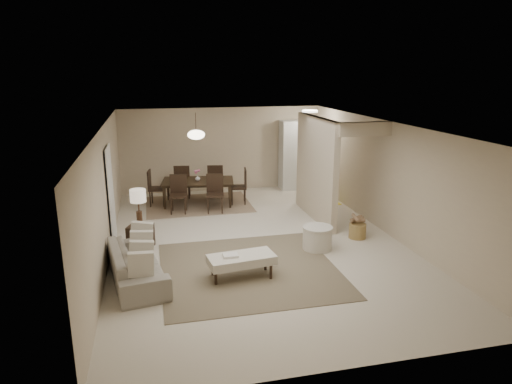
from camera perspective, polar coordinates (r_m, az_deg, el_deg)
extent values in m
plane|color=beige|center=(9.90, -0.05, -6.15)|extent=(9.00, 9.00, 0.00)
plane|color=white|center=(9.29, -0.05, 8.37)|extent=(9.00, 9.00, 0.00)
plane|color=#C7B697|center=(13.85, -4.28, 5.33)|extent=(6.00, 0.00, 6.00)
plane|color=#C7B697|center=(9.33, -18.29, -0.19)|extent=(0.00, 9.00, 9.00)
plane|color=#C7B697|center=(10.59, 15.98, 1.75)|extent=(0.00, 9.00, 9.00)
cube|color=#C7B697|center=(11.20, 7.51, 2.91)|extent=(0.15, 2.50, 2.50)
cube|color=black|center=(9.97, -17.74, -0.57)|extent=(0.04, 0.90, 2.04)
cube|color=silver|center=(14.10, 5.47, 4.65)|extent=(1.20, 0.55, 2.10)
cylinder|color=white|center=(13.00, 6.75, 10.01)|extent=(0.44, 0.44, 0.05)
cube|color=brown|center=(8.57, -0.88, -9.60)|extent=(3.20, 3.20, 0.01)
imported|color=gray|center=(8.30, -14.70, -8.75)|extent=(2.17, 1.14, 0.60)
cube|color=beige|center=(8.13, -1.83, -8.44)|extent=(1.23, 0.68, 0.16)
cylinder|color=black|center=(7.97, -5.04, -10.66)|extent=(0.05, 0.05, 0.26)
cylinder|color=black|center=(8.15, 1.88, -10.02)|extent=(0.05, 0.05, 0.26)
cylinder|color=black|center=(8.32, -5.43, -9.51)|extent=(0.05, 0.05, 0.26)
cylinder|color=black|center=(8.49, 1.19, -8.93)|extent=(0.05, 0.05, 0.26)
cube|color=black|center=(9.75, -14.21, -5.42)|extent=(0.58, 0.58, 0.49)
cylinder|color=#4A301F|center=(9.62, -14.36, -3.21)|extent=(0.12, 0.12, 0.30)
cylinder|color=#4A301F|center=(9.54, -14.47, -1.61)|extent=(0.03, 0.03, 0.26)
cylinder|color=beige|center=(9.49, -14.55, -0.45)|extent=(0.32, 0.32, 0.26)
cylinder|color=beige|center=(9.48, 7.67, -5.72)|extent=(0.62, 0.62, 0.48)
cylinder|color=brown|center=(10.28, 12.56, -4.77)|extent=(0.44, 0.44, 0.32)
cube|color=#7B654C|center=(12.61, -7.20, -1.53)|extent=(2.80, 2.10, 0.01)
imported|color=black|center=(12.52, -7.25, -0.08)|extent=(2.05, 1.34, 0.67)
imported|color=silver|center=(12.42, -7.31, 1.74)|extent=(0.16, 0.16, 0.14)
cube|color=yellow|center=(12.78, 8.40, -1.35)|extent=(0.89, 0.55, 0.01)
cylinder|color=#4A301F|center=(12.17, -7.55, 8.65)|extent=(0.02, 0.02, 0.50)
ellipsoid|color=#FFEAC6|center=(12.21, -7.49, 7.11)|extent=(0.46, 0.46, 0.25)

